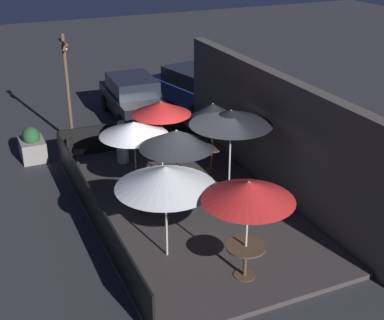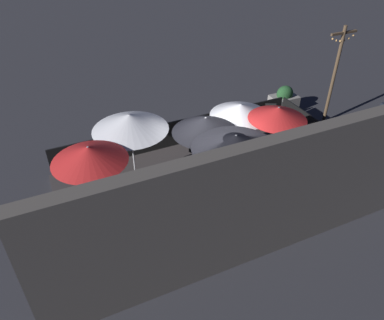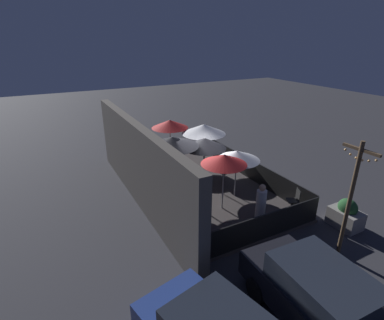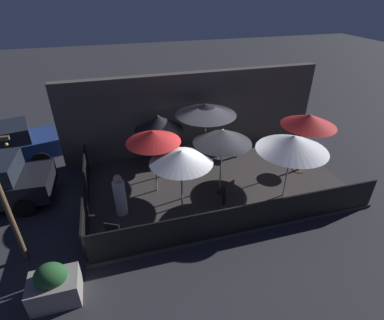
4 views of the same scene
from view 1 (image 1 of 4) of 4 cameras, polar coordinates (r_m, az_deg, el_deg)
The scene contains 22 objects.
ground_plane at distance 14.35m, azimuth -0.67°, elevation -5.25°, with size 60.00×60.00×0.00m, color #2D2D33.
patio_deck at distance 14.32m, azimuth -0.67°, elevation -5.05°, with size 8.80×5.04×0.12m.
building_wall at distance 14.81m, azimuth 9.12°, elevation 2.63°, with size 10.40×0.36×3.36m.
fence_front at distance 13.40m, azimuth -10.48°, elevation -5.10°, with size 8.60×0.05×0.95m.
fence_side_left at distance 17.79m, azimuth -6.27°, elevation 2.83°, with size 0.05×4.84×0.95m.
patio_umbrella_0 at distance 15.50m, azimuth 2.21°, elevation 5.12°, with size 1.76×1.76×2.13m.
patio_umbrella_1 at distance 10.67m, azimuth 6.05°, elevation -3.31°, with size 1.91×1.91×2.26m.
patio_umbrella_2 at distance 13.29m, azimuth -1.66°, elevation 2.25°, with size 1.90×1.90×2.20m.
patio_umbrella_3 at distance 11.36m, azimuth -2.86°, elevation -1.81°, with size 2.20×2.20×2.22m.
patio_umbrella_4 at distance 14.48m, azimuth -6.23°, elevation 3.34°, with size 1.89×1.89×2.00m.
patio_umbrella_5 at distance 15.27m, azimuth -3.32°, elevation 5.56°, with size 1.72×1.72×2.25m.
patio_umbrella_6 at distance 13.83m, azimuth 4.19°, elevation 4.56°, with size 2.19×2.19×2.49m.
dining_table_0 at distance 15.97m, azimuth 2.14°, elevation 0.83°, with size 0.72×0.72×0.77m.
dining_table_1 at distance 11.42m, azimuth 5.73°, elevation -9.76°, with size 0.85×0.85×0.75m.
patio_chair_0 at distance 13.76m, azimuth -5.62°, elevation -3.76°, with size 0.54×0.54×0.94m.
patio_chair_1 at distance 13.60m, azimuth 7.68°, elevation -4.19°, with size 0.56×0.56×0.95m.
patio_chair_2 at distance 16.59m, azimuth -12.34°, elevation 0.92°, with size 0.54×0.54×0.95m.
patron_0 at distance 16.63m, azimuth -7.45°, elevation 1.78°, with size 0.41×0.41×1.39m.
planter_box at distance 17.82m, azimuth -16.68°, elevation 1.51°, with size 1.07×0.75×1.09m.
light_post at distance 18.34m, azimuth -13.18°, elevation 7.95°, with size 1.10×0.12×3.73m.
parked_car_0 at distance 20.71m, azimuth -6.35°, elevation 6.72°, with size 4.05×1.92×1.62m.
parked_car_1 at distance 21.72m, azimuth 0.11°, elevation 7.72°, with size 4.42×2.58×1.62m.
Camera 1 is at (11.44, -4.91, 7.13)m, focal length 50.00 mm.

